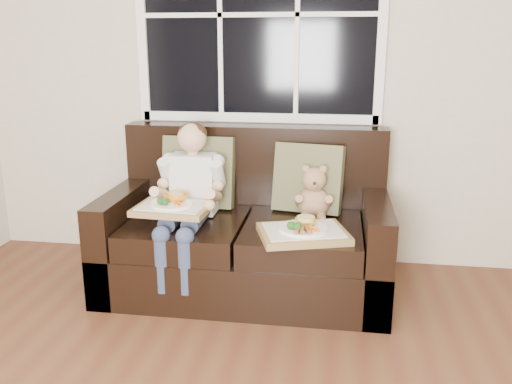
% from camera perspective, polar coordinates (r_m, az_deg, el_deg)
% --- Properties ---
extents(window_back, '(1.62, 0.04, 1.37)m').
position_cam_1_polar(window_back, '(3.64, 0.27, 18.15)').
color(window_back, black).
rests_on(window_back, room_walls).
extents(loveseat, '(1.70, 0.92, 0.96)m').
position_cam_1_polar(loveseat, '(3.39, -0.89, -4.75)').
color(loveseat, black).
rests_on(loveseat, ground).
extents(pillow_left, '(0.45, 0.21, 0.47)m').
position_cam_1_polar(pillow_left, '(3.49, -6.03, 2.10)').
color(pillow_left, '#5F633D').
rests_on(pillow_left, loveseat).
extents(pillow_right, '(0.45, 0.27, 0.44)m').
position_cam_1_polar(pillow_right, '(3.39, 5.53, 1.45)').
color(pillow_right, '#5F633D').
rests_on(pillow_right, loveseat).
extents(child, '(0.39, 0.60, 0.88)m').
position_cam_1_polar(child, '(3.24, -7.02, 0.46)').
color(child, silver).
rests_on(child, loveseat).
extents(teddy_bear, '(0.20, 0.26, 0.34)m').
position_cam_1_polar(teddy_bear, '(3.28, 6.09, -0.45)').
color(teddy_bear, '#A78358').
rests_on(teddy_bear, loveseat).
extents(tray_left, '(0.44, 0.35, 0.10)m').
position_cam_1_polar(tray_left, '(3.13, -8.72, -1.48)').
color(tray_left, '#A17A48').
rests_on(tray_left, child).
extents(tray_right, '(0.55, 0.48, 0.11)m').
position_cam_1_polar(tray_right, '(2.98, 4.99, -4.20)').
color(tray_right, '#A17A48').
rests_on(tray_right, loveseat).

